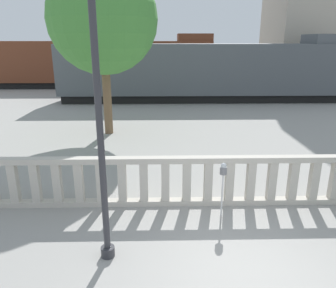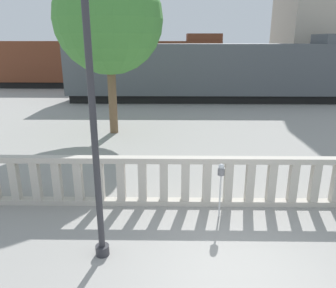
{
  "view_description": "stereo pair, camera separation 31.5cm",
  "coord_description": "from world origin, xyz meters",
  "px_view_note": "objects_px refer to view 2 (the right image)",
  "views": [
    {
      "loc": [
        -1.45,
        -4.8,
        4.01
      ],
      "look_at": [
        -1.25,
        3.7,
        1.3
      ],
      "focal_mm": 35.0,
      "sensor_mm": 36.0,
      "label": 1
    },
    {
      "loc": [
        -1.13,
        -4.8,
        4.01
      ],
      "look_at": [
        -1.25,
        3.7,
        1.3
      ],
      "focal_mm": 35.0,
      "sensor_mm": 36.0,
      "label": 2
    }
  ],
  "objects_px": {
    "lamppost": "(90,75)",
    "tree_left": "(108,20)",
    "parking_meter": "(221,175)",
    "train_far": "(111,63)",
    "train_near": "(216,72)"
  },
  "relations": [
    {
      "from": "parking_meter",
      "to": "tree_left",
      "type": "bearing_deg",
      "value": 117.04
    },
    {
      "from": "train_far",
      "to": "tree_left",
      "type": "height_order",
      "value": "tree_left"
    },
    {
      "from": "parking_meter",
      "to": "tree_left",
      "type": "distance_m",
      "value": 9.09
    },
    {
      "from": "lamppost",
      "to": "tree_left",
      "type": "distance_m",
      "value": 9.07
    },
    {
      "from": "train_near",
      "to": "tree_left",
      "type": "height_order",
      "value": "tree_left"
    },
    {
      "from": "lamppost",
      "to": "train_near",
      "type": "height_order",
      "value": "lamppost"
    },
    {
      "from": "train_far",
      "to": "tree_left",
      "type": "bearing_deg",
      "value": -79.58
    },
    {
      "from": "parking_meter",
      "to": "train_far",
      "type": "height_order",
      "value": "train_far"
    },
    {
      "from": "parking_meter",
      "to": "train_far",
      "type": "bearing_deg",
      "value": 106.25
    },
    {
      "from": "train_near",
      "to": "tree_left",
      "type": "distance_m",
      "value": 10.29
    },
    {
      "from": "parking_meter",
      "to": "train_near",
      "type": "height_order",
      "value": "train_near"
    },
    {
      "from": "lamppost",
      "to": "tree_left",
      "type": "xyz_separation_m",
      "value": [
        -1.29,
        8.88,
        1.35
      ]
    },
    {
      "from": "parking_meter",
      "to": "train_far",
      "type": "xyz_separation_m",
      "value": [
        -6.53,
        22.42,
        1.0
      ]
    },
    {
      "from": "lamppost",
      "to": "tree_left",
      "type": "height_order",
      "value": "tree_left"
    },
    {
      "from": "parking_meter",
      "to": "train_far",
      "type": "relative_size",
      "value": 0.07
    }
  ]
}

